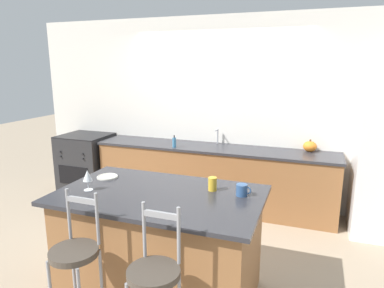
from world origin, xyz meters
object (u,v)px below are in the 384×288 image
object	(u,v)px
soap_bottle	(174,142)
dinner_plate	(107,177)
tumbler_cup	(212,184)
wine_glass	(88,176)
pumpkin_decoration	(310,146)
bar_stool_near	(76,268)
oven_range	(87,162)
coffee_mug	(242,190)

from	to	relation	value
soap_bottle	dinner_plate	bearing A→B (deg)	-90.56
soap_bottle	tumbler_cup	bearing A→B (deg)	-57.18
wine_glass	pumpkin_decoration	xyz separation A→B (m)	(1.77, 2.36, -0.12)
bar_stool_near	pumpkin_decoration	world-z (taller)	bar_stool_near
oven_range	pumpkin_decoration	bearing A→B (deg)	3.78
dinner_plate	pumpkin_decoration	distance (m)	2.71
tumbler_cup	dinner_plate	bearing A→B (deg)	-179.24
oven_range	coffee_mug	size ratio (longest dim) A/B	7.30
dinner_plate	pumpkin_decoration	bearing A→B (deg)	48.12
oven_range	pumpkin_decoration	xyz separation A→B (m)	(3.42, 0.23, 0.50)
dinner_plate	oven_range	bearing A→B (deg)	132.00
bar_stool_near	pumpkin_decoration	bearing A→B (deg)	63.36
oven_range	pumpkin_decoration	world-z (taller)	pumpkin_decoration
bar_stool_near	tumbler_cup	distance (m)	1.25
wine_glass	soap_bottle	distance (m)	1.97
bar_stool_near	wine_glass	world-z (taller)	bar_stool_near
pumpkin_decoration	soap_bottle	xyz separation A→B (m)	(-1.79, -0.39, 0.00)
bar_stool_near	tumbler_cup	xyz separation A→B (m)	(0.72, 0.94, 0.40)
dinner_plate	bar_stool_near	bearing A→B (deg)	-70.26
oven_range	dinner_plate	xyz separation A→B (m)	(1.61, -1.79, 0.50)
soap_bottle	wine_glass	bearing A→B (deg)	-89.37
coffee_mug	pumpkin_decoration	distance (m)	2.09
bar_stool_near	oven_range	bearing A→B (deg)	125.60
coffee_mug	soap_bottle	size ratio (longest dim) A/B	0.75
dinner_plate	tumbler_cup	xyz separation A→B (m)	(1.05, 0.01, 0.05)
dinner_plate	soap_bottle	xyz separation A→B (m)	(0.02, 1.62, -0.00)
coffee_mug	dinner_plate	bearing A→B (deg)	179.21
oven_range	dinner_plate	distance (m)	2.46
coffee_mug	tumbler_cup	size ratio (longest dim) A/B	1.07
bar_stool_near	wine_glass	xyz separation A→B (m)	(-0.29, 0.58, 0.47)
wine_glass	soap_bottle	size ratio (longest dim) A/B	1.07
soap_bottle	bar_stool_near	bearing A→B (deg)	-82.93
soap_bottle	oven_range	bearing A→B (deg)	174.11
oven_range	soap_bottle	xyz separation A→B (m)	(1.63, -0.17, 0.50)
coffee_mug	soap_bottle	world-z (taller)	soap_bottle
bar_stool_near	wine_glass	distance (m)	0.80
oven_range	coffee_mug	distance (m)	3.49
bar_stool_near	coffee_mug	xyz separation A→B (m)	(0.99, 0.91, 0.39)
wine_glass	tumbler_cup	xyz separation A→B (m)	(1.02, 0.36, -0.07)
pumpkin_decoration	soap_bottle	world-z (taller)	soap_bottle
pumpkin_decoration	tumbler_cup	bearing A→B (deg)	-110.65
wine_glass	tumbler_cup	size ratio (longest dim) A/B	1.53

